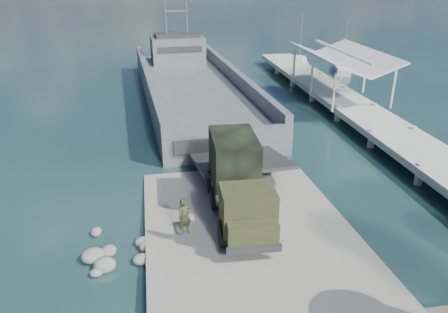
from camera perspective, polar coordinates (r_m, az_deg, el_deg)
ground at (r=21.54m, az=3.50°, el=-10.92°), size 1400.00×1400.00×0.00m
boat_ramp at (r=20.61m, az=4.17°, el=-11.90°), size 10.00×18.00×0.50m
shoreline_rocks at (r=21.57m, az=-13.41°, el=-11.57°), size 3.20×5.60×0.90m
pier at (r=41.33m, az=15.25°, el=7.98°), size 6.40×44.00×6.10m
landing_craft at (r=43.09m, az=-4.09°, el=8.36°), size 10.63×35.72×10.49m
military_truck at (r=21.96m, az=1.83°, el=-3.09°), size 2.91×8.04×3.67m
soldier at (r=20.25m, az=-5.14°, el=-8.74°), size 0.77×0.64×1.79m
sailboat_near at (r=57.19m, az=15.26°, el=10.92°), size 3.37×5.64×6.62m
sailboat_far at (r=60.83m, az=9.81°, el=12.14°), size 2.69×5.75×6.75m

